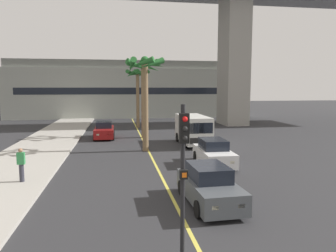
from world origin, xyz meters
TOP-DOWN VIEW (x-y plane):
  - lane_stripe_center at (0.00, 24.00)m, footprint 0.14×56.00m
  - pier_building_backdrop at (0.00, 52.50)m, footprint 37.17×8.04m
  - car_queue_front at (-3.43, 29.79)m, footprint 1.84×4.10m
  - car_queue_second at (1.33, 11.98)m, footprint 1.95×4.16m
  - car_queue_third at (3.44, 18.19)m, footprint 1.92×4.14m
  - delivery_van at (3.88, 25.33)m, footprint 2.16×5.25m
  - traffic_light_median_near at (-0.57, 7.92)m, footprint 0.24×0.37m
  - palm_tree_near_median at (0.21, 37.32)m, footprint 2.92×2.91m
  - palm_tree_mid_median at (0.23, 29.65)m, footprint 3.22×3.33m
  - palm_tree_far_median at (-0.18, 23.19)m, footprint 2.93×3.01m
  - pedestrian_mid_block at (-6.80, 15.86)m, footprint 0.34×0.22m

SIDE VIEW (x-z plane):
  - lane_stripe_center at x=0.00m, z-range 0.00..0.01m
  - car_queue_front at x=-3.43m, z-range -0.06..1.50m
  - car_queue_second at x=1.33m, z-range -0.06..1.50m
  - car_queue_third at x=3.44m, z-range -0.06..1.50m
  - pedestrian_mid_block at x=-6.80m, z-range 0.19..1.81m
  - delivery_van at x=3.88m, z-range 0.11..2.47m
  - traffic_light_median_near at x=-0.57m, z-range 0.61..4.81m
  - pier_building_backdrop at x=0.00m, z-range -0.06..8.72m
  - palm_tree_far_median at x=-0.18m, z-range 1.84..8.71m
  - palm_tree_near_median at x=0.21m, z-range 2.08..8.87m
  - palm_tree_mid_median at x=0.23m, z-range 1.92..9.11m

